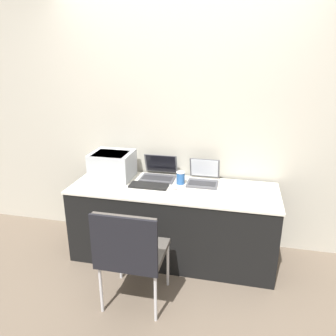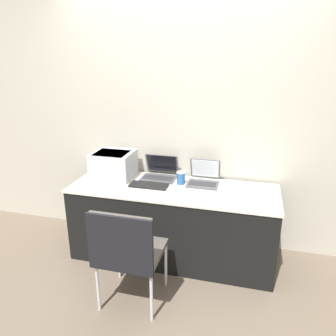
{
  "view_description": "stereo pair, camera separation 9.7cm",
  "coord_description": "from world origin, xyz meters",
  "px_view_note": "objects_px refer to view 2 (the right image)",
  "views": [
    {
      "loc": [
        0.58,
        -2.47,
        1.94
      ],
      "look_at": [
        -0.06,
        0.36,
        0.92
      ],
      "focal_mm": 35.0,
      "sensor_mm": 36.0,
      "label": 1
    },
    {
      "loc": [
        0.67,
        -2.44,
        1.94
      ],
      "look_at": [
        -0.06,
        0.36,
        0.92
      ],
      "focal_mm": 35.0,
      "sensor_mm": 36.0,
      "label": 2
    }
  ],
  "objects_px": {
    "external_keyboard": "(149,185)",
    "mouse": "(173,188)",
    "laptop_right": "(204,178)",
    "coffee_cup": "(181,178)",
    "printer": "(113,164)",
    "laptop_left": "(160,173)",
    "chair": "(126,248)"
  },
  "relations": [
    {
      "from": "laptop_left",
      "to": "chair",
      "type": "bearing_deg",
      "value": -88.22
    },
    {
      "from": "external_keyboard",
      "to": "coffee_cup",
      "type": "relative_size",
      "value": 3.02
    },
    {
      "from": "external_keyboard",
      "to": "chair",
      "type": "bearing_deg",
      "value": -85.04
    },
    {
      "from": "laptop_left",
      "to": "chair",
      "type": "relative_size",
      "value": 0.39
    },
    {
      "from": "printer",
      "to": "chair",
      "type": "xyz_separation_m",
      "value": [
        0.49,
        -0.91,
        -0.33
      ]
    },
    {
      "from": "laptop_right",
      "to": "coffee_cup",
      "type": "height_order",
      "value": "laptop_right"
    },
    {
      "from": "laptop_right",
      "to": "chair",
      "type": "xyz_separation_m",
      "value": [
        -0.43,
        -0.98,
        -0.24
      ]
    },
    {
      "from": "external_keyboard",
      "to": "laptop_left",
      "type": "bearing_deg",
      "value": 82.25
    },
    {
      "from": "external_keyboard",
      "to": "mouse",
      "type": "height_order",
      "value": "mouse"
    },
    {
      "from": "laptop_left",
      "to": "laptop_right",
      "type": "relative_size",
      "value": 1.16
    },
    {
      "from": "coffee_cup",
      "to": "mouse",
      "type": "height_order",
      "value": "coffee_cup"
    },
    {
      "from": "laptop_left",
      "to": "external_keyboard",
      "type": "height_order",
      "value": "laptop_left"
    },
    {
      "from": "external_keyboard",
      "to": "laptop_right",
      "type": "bearing_deg",
      "value": 23.49
    },
    {
      "from": "external_keyboard",
      "to": "printer",
      "type": "bearing_deg",
      "value": 160.57
    },
    {
      "from": "mouse",
      "to": "chair",
      "type": "relative_size",
      "value": 0.09
    },
    {
      "from": "chair",
      "to": "coffee_cup",
      "type": "bearing_deg",
      "value": 76.67
    },
    {
      "from": "laptop_right",
      "to": "chair",
      "type": "relative_size",
      "value": 0.34
    },
    {
      "from": "coffee_cup",
      "to": "laptop_left",
      "type": "bearing_deg",
      "value": 154.89
    },
    {
      "from": "laptop_left",
      "to": "laptop_right",
      "type": "bearing_deg",
      "value": -5.26
    },
    {
      "from": "printer",
      "to": "external_keyboard",
      "type": "distance_m",
      "value": 0.46
    },
    {
      "from": "printer",
      "to": "chair",
      "type": "height_order",
      "value": "printer"
    },
    {
      "from": "mouse",
      "to": "printer",
      "type": "bearing_deg",
      "value": 166.2
    },
    {
      "from": "laptop_right",
      "to": "chair",
      "type": "distance_m",
      "value": 1.1
    },
    {
      "from": "laptop_right",
      "to": "mouse",
      "type": "distance_m",
      "value": 0.34
    },
    {
      "from": "coffee_cup",
      "to": "chair",
      "type": "height_order",
      "value": "chair"
    },
    {
      "from": "printer",
      "to": "laptop_left",
      "type": "bearing_deg",
      "value": 13.4
    },
    {
      "from": "coffee_cup",
      "to": "chair",
      "type": "bearing_deg",
      "value": -103.33
    },
    {
      "from": "printer",
      "to": "laptop_left",
      "type": "xyz_separation_m",
      "value": [
        0.45,
        0.11,
        -0.1
      ]
    },
    {
      "from": "printer",
      "to": "laptop_right",
      "type": "distance_m",
      "value": 0.92
    },
    {
      "from": "coffee_cup",
      "to": "printer",
      "type": "bearing_deg",
      "value": 179.39
    },
    {
      "from": "coffee_cup",
      "to": "mouse",
      "type": "distance_m",
      "value": 0.17
    },
    {
      "from": "laptop_right",
      "to": "coffee_cup",
      "type": "relative_size",
      "value": 2.43
    }
  ]
}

